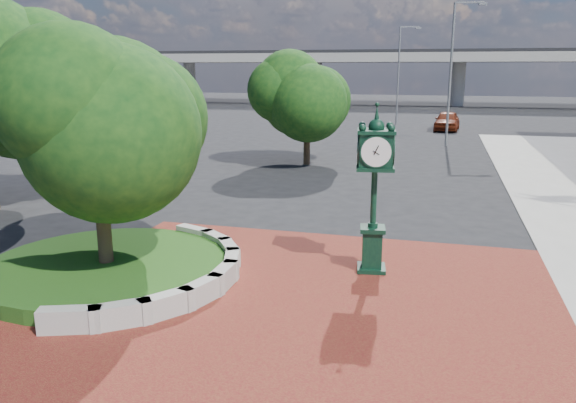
# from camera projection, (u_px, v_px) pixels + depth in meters

# --- Properties ---
(ground) EXTENTS (200.00, 200.00, 0.00)m
(ground) POSITION_uv_depth(u_px,v_px,m) (296.00, 296.00, 13.16)
(ground) COLOR black
(ground) RESTS_ON ground
(plaza) EXTENTS (12.00, 12.00, 0.04)m
(plaza) POSITION_uv_depth(u_px,v_px,m) (284.00, 313.00, 12.22)
(plaza) COLOR maroon
(plaza) RESTS_ON ground
(planter_wall) EXTENTS (2.96, 6.77, 0.54)m
(planter_wall) POSITION_uv_depth(u_px,v_px,m) (189.00, 274.00, 13.79)
(planter_wall) COLOR #9E9B93
(planter_wall) RESTS_ON ground
(grass_bed) EXTENTS (6.10, 6.10, 0.40)m
(grass_bed) POSITION_uv_depth(u_px,v_px,m) (107.00, 269.00, 14.39)
(grass_bed) COLOR #123F12
(grass_bed) RESTS_ON ground
(overpass) EXTENTS (90.00, 12.00, 7.50)m
(overpass) POSITION_uv_depth(u_px,v_px,m) (421.00, 57.00, 77.38)
(overpass) COLOR #9E9B93
(overpass) RESTS_ON ground
(tree_planter) EXTENTS (5.20, 5.20, 6.33)m
(tree_planter) POSITION_uv_depth(u_px,v_px,m) (96.00, 131.00, 13.57)
(tree_planter) COLOR #38281C
(tree_planter) RESTS_ON ground
(tree_street) EXTENTS (4.40, 4.40, 5.45)m
(tree_street) POSITION_uv_depth(u_px,v_px,m) (307.00, 105.00, 30.32)
(tree_street) COLOR #38281C
(tree_street) RESTS_ON ground
(post_clock) EXTENTS (1.01, 1.01, 4.33)m
(post_clock) POSITION_uv_depth(u_px,v_px,m) (374.00, 183.00, 14.21)
(post_clock) COLOR black
(post_clock) RESTS_ON ground
(parked_car) EXTENTS (2.29, 4.92, 1.63)m
(parked_car) POSITION_uv_depth(u_px,v_px,m) (447.00, 121.00, 47.48)
(parked_car) COLOR #5F1F0D
(parked_car) RESTS_ON ground
(street_lamp_near) EXTENTS (2.10, 0.51, 9.37)m
(street_lamp_near) POSITION_uv_depth(u_px,v_px,m) (455.00, 63.00, 37.14)
(street_lamp_near) COLOR slate
(street_lamp_near) RESTS_ON ground
(street_lamp_far) EXTENTS (1.95, 0.74, 8.90)m
(street_lamp_far) POSITION_uv_depth(u_px,v_px,m) (401.00, 67.00, 52.51)
(street_lamp_far) COLOR slate
(street_lamp_far) RESTS_ON ground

